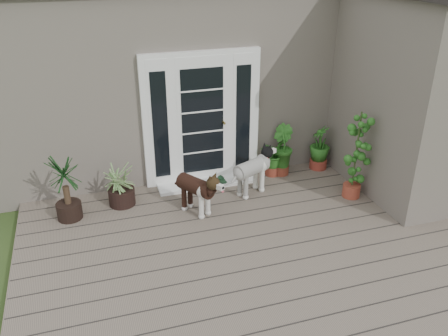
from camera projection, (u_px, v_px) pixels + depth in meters
name	position (u px, v px, depth m)	size (l,w,h in m)	color
deck	(262.00, 254.00, 6.14)	(6.20, 4.60, 0.12)	#6B5B4C
house_main	(184.00, 66.00, 9.14)	(7.40, 4.00, 3.10)	#665E54
house_wing	(415.00, 99.00, 7.22)	(1.60, 2.40, 3.10)	#665E54
door_unit	(202.00, 119.00, 7.48)	(1.90, 0.14, 2.15)	white
door_step	(206.00, 183.00, 7.76)	(1.60, 0.40, 0.05)	white
brindle_dog	(196.00, 193.00, 6.83)	(0.33, 0.77, 0.64)	black
white_dog	(251.00, 175.00, 7.35)	(0.34, 0.78, 0.65)	beige
spider_plant	(121.00, 184.00, 7.03)	(0.66, 0.66, 0.71)	#A1B770
yucca	(66.00, 188.00, 6.61)	(0.68, 0.68, 0.98)	black
herb_a	(273.00, 160.00, 7.97)	(0.44, 0.44, 0.56)	#215217
herb_b	(282.00, 156.00, 7.98)	(0.44, 0.44, 0.65)	#205B1A
herb_c	(319.00, 151.00, 8.19)	(0.41, 0.41, 0.64)	#1B5F1B
sapling	(356.00, 154.00, 7.09)	(0.43, 0.43, 1.45)	#1F5217
clog_left	(222.00, 181.00, 7.80)	(0.13, 0.27, 0.08)	#15361C
clog_right	(222.00, 181.00, 7.78)	(0.12, 0.26, 0.08)	black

